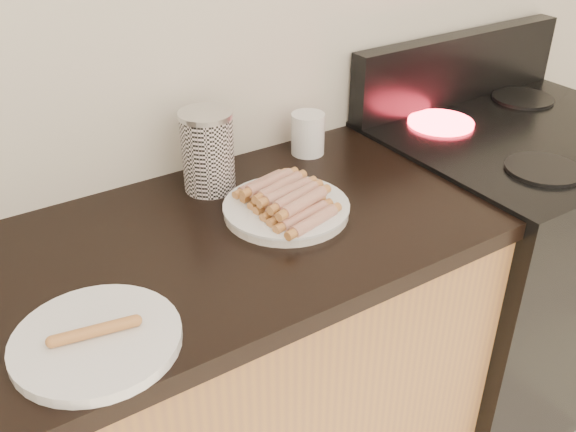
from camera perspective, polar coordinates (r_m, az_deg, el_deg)
stove at (r=2.07m, az=18.52°, el=-4.47°), size 0.76×0.65×0.91m
stove_panel at (r=1.99m, az=14.91°, el=12.63°), size 0.76×0.06×0.20m
burner_near_left at (r=1.64m, az=21.76°, el=3.89°), size 0.18×0.18×0.01m
burner_far_left at (r=1.83m, az=13.42°, el=8.08°), size 0.18×0.18×0.01m
burner_far_right at (r=2.08m, az=20.13°, el=9.78°), size 0.18×0.18×0.01m
main_plate at (r=1.37m, az=-0.16°, el=0.52°), size 0.32×0.32×0.02m
side_plate at (r=1.08m, az=-16.64°, el=-10.55°), size 0.34×0.34×0.02m
hotdog_pile at (r=1.36m, az=-0.16°, el=1.63°), size 0.12×0.25×0.05m
plain_sausages at (r=1.07m, az=-16.80°, el=-9.75°), size 0.13×0.04×0.02m
canister at (r=1.45m, az=-7.13°, el=5.75°), size 0.12×0.12×0.19m
mug at (r=1.62m, az=1.78°, el=7.32°), size 0.11×0.11×0.11m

